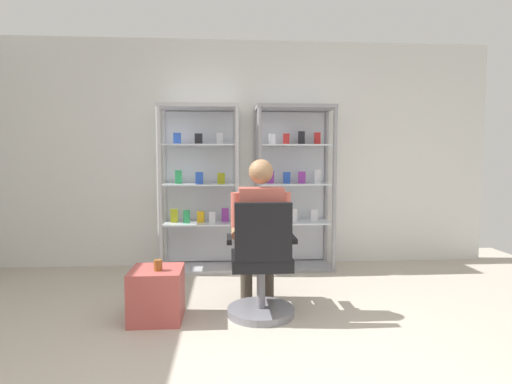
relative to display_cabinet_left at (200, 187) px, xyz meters
name	(u,v)px	position (x,y,z in m)	size (l,w,h in m)	color
back_wall	(246,154)	(0.55, 0.24, 0.39)	(6.00, 0.10, 2.70)	silver
display_cabinet_left	(200,187)	(0.00, 0.00, 0.00)	(0.90, 0.45, 1.90)	#B7B7BC
display_cabinet_right	(293,187)	(1.10, 0.00, 0.00)	(0.90, 0.45, 1.90)	gray
office_chair	(261,270)	(0.59, -1.56, -0.57)	(0.56, 0.56, 0.96)	slate
seated_shopkeeper	(260,228)	(0.59, -1.40, -0.25)	(0.49, 0.57, 1.29)	#3F382D
storage_crate	(157,294)	(-0.25, -1.54, -0.75)	(0.41, 0.41, 0.42)	#B24C47
tea_glass	(158,265)	(-0.23, -1.60, -0.50)	(0.07, 0.07, 0.09)	brown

